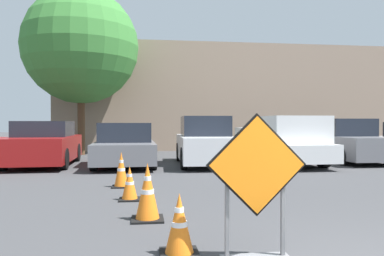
% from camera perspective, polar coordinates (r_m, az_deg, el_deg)
% --- Properties ---
extents(ground_plane, '(96.00, 96.00, 0.00)m').
position_cam_1_polar(ground_plane, '(12.91, 3.06, -5.49)').
color(ground_plane, '#3D3D3F').
extents(road_closed_sign, '(1.06, 0.20, 1.51)m').
position_cam_1_polar(road_closed_sign, '(3.92, 9.80, -7.58)').
color(road_closed_sign, black).
rests_on(road_closed_sign, ground_plane).
extents(traffic_cone_nearest, '(0.41, 0.41, 0.66)m').
position_cam_1_polar(traffic_cone_nearest, '(4.11, -1.94, -14.57)').
color(traffic_cone_nearest, black).
rests_on(traffic_cone_nearest, ground_plane).
extents(traffic_cone_second, '(0.46, 0.46, 0.83)m').
position_cam_1_polar(traffic_cone_second, '(5.52, -6.80, -9.70)').
color(traffic_cone_second, black).
rests_on(traffic_cone_second, ground_plane).
extents(traffic_cone_third, '(0.38, 0.38, 0.62)m').
position_cam_1_polar(traffic_cone_third, '(6.98, -9.48, -8.38)').
color(traffic_cone_third, black).
rests_on(traffic_cone_third, ground_plane).
extents(traffic_cone_fourth, '(0.40, 0.40, 0.77)m').
position_cam_1_polar(traffic_cone_fourth, '(8.38, -10.73, -6.31)').
color(traffic_cone_fourth, black).
rests_on(traffic_cone_fourth, ground_plane).
extents(parked_car_second, '(2.01, 4.09, 1.47)m').
position_cam_1_polar(parked_car_second, '(13.31, -21.64, -2.39)').
color(parked_car_second, maroon).
rests_on(parked_car_second, ground_plane).
extents(parked_car_third, '(2.00, 4.14, 1.41)m').
position_cam_1_polar(parked_car_third, '(12.57, -10.17, -2.69)').
color(parked_car_third, slate).
rests_on(parked_car_third, ground_plane).
extents(parked_car_fourth, '(1.94, 4.23, 1.63)m').
position_cam_1_polar(parked_car_fourth, '(12.63, 2.00, -2.24)').
color(parked_car_fourth, silver).
rests_on(parked_car_fourth, ground_plane).
extents(pickup_truck, '(2.02, 5.38, 1.63)m').
position_cam_1_polar(pickup_truck, '(13.26, 13.49, -2.13)').
color(pickup_truck, silver).
rests_on(pickup_truck, ground_plane).
extents(parked_car_fifth, '(1.91, 4.72, 1.56)m').
position_cam_1_polar(parked_car_fifth, '(15.08, 21.95, -1.93)').
color(parked_car_fifth, slate).
rests_on(parked_car_fifth, ground_plane).
extents(building_facade_backdrop, '(18.44, 5.00, 5.55)m').
position_cam_1_polar(building_facade_backdrop, '(21.79, 5.32, 4.36)').
color(building_facade_backdrop, gray).
rests_on(building_facade_backdrop, ground_plane).
extents(street_tree_behind_lot, '(5.04, 5.04, 7.30)m').
position_cam_1_polar(street_tree_behind_lot, '(17.56, -16.57, 11.80)').
color(street_tree_behind_lot, '#513823').
rests_on(street_tree_behind_lot, ground_plane).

